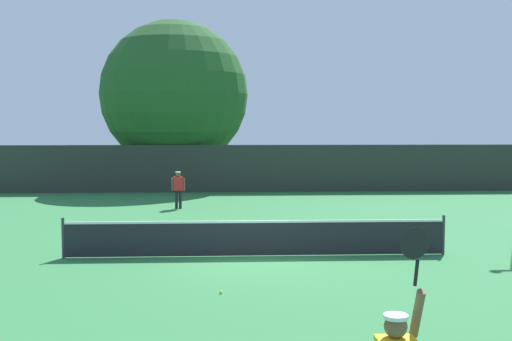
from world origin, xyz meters
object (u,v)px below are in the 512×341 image
at_px(parked_car_mid, 336,168).
at_px(player_receiving, 178,186).
at_px(tennis_ball, 221,292).
at_px(parked_car_near, 109,167).
at_px(large_tree, 174,94).

bearing_deg(parked_car_mid, player_receiving, -127.16).
xyz_separation_m(player_receiving, parked_car_mid, (9.07, 13.53, -0.17)).
distance_m(tennis_ball, parked_car_near, 29.76).
bearing_deg(parked_car_mid, parked_car_near, 169.74).
relative_size(large_tree, parked_car_near, 2.14).
bearing_deg(player_receiving, parked_car_near, -69.69).
xyz_separation_m(large_tree, parked_car_mid, (9.98, 3.91, -4.46)).
bearing_deg(player_receiving, parked_car_mid, -123.85).
bearing_deg(player_receiving, large_tree, -84.57).
distance_m(tennis_ball, parked_car_mid, 27.93).
bearing_deg(parked_car_near, parked_car_mid, -0.32).
relative_size(tennis_ball, parked_car_mid, 0.02).
relative_size(player_receiving, large_tree, 0.17).
relative_size(player_receiving, parked_car_mid, 0.36).
distance_m(tennis_ball, large_tree, 23.81).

